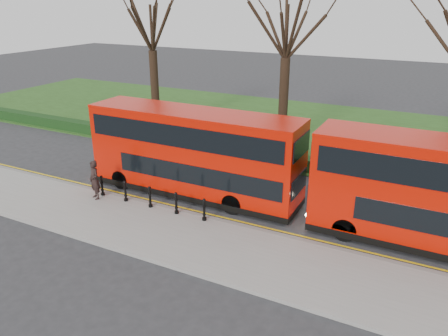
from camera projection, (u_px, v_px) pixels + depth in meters
The scene contains 12 objects.
ground at pixel (173, 200), 21.63m from camera, with size 120.00×120.00×0.00m, color #28282B.
pavement at pixel (136, 225), 19.11m from camera, with size 60.00×4.00×0.15m, color gray.
kerb at pixel (162, 207), 20.77m from camera, with size 60.00×0.25×0.16m, color slate.
grass_verge at pixel (279, 126), 34.07m from camera, with size 60.00×18.00×0.06m, color #244517.
hedge at pixel (233, 152), 27.13m from camera, with size 60.00×0.90×0.80m, color black.
yellow_line_outer at pixel (165, 206), 21.04m from camera, with size 60.00×0.10×0.01m, color yellow.
yellow_line_inner at pixel (168, 204), 21.21m from camera, with size 60.00×0.10×0.01m, color yellow.
tree_left at pixel (151, 23), 30.49m from camera, with size 6.81×6.81×10.64m.
tree_mid at pixel (287, 26), 26.24m from camera, with size 6.87×6.87×10.73m.
bollard_row at pixel (150, 197), 20.44m from camera, with size 5.98×0.15×1.00m.
bus_lead at pixel (194, 154), 21.53m from camera, with size 10.88×2.50×4.33m.
pedestrian at pixel (94, 180), 21.16m from camera, with size 0.71×0.47×1.95m, color black.
Camera 1 is at (11.10, -16.29, 9.37)m, focal length 35.00 mm.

